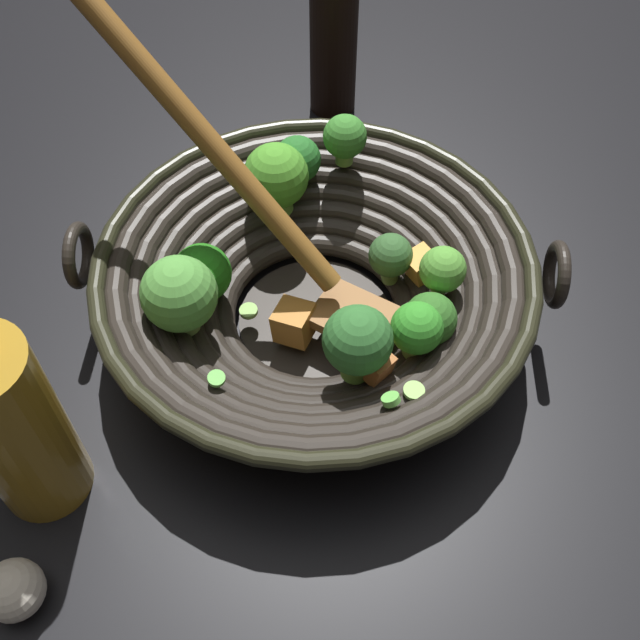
# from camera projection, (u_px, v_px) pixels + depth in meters

# --- Properties ---
(ground_plane) EXTENTS (4.00, 4.00, 0.00)m
(ground_plane) POSITION_uv_depth(u_px,v_px,m) (316.00, 325.00, 0.65)
(ground_plane) COLOR black
(wok) EXTENTS (0.35, 0.38, 0.26)m
(wok) POSITION_uv_depth(u_px,v_px,m) (313.00, 282.00, 0.61)
(wok) COLOR black
(wok) RESTS_ON ground
(soy_sauce_bottle) EXTENTS (0.05, 0.05, 0.19)m
(soy_sauce_bottle) POSITION_uv_depth(u_px,v_px,m) (333.00, 44.00, 0.78)
(soy_sauce_bottle) COLOR black
(soy_sauce_bottle) RESTS_ON ground
(cooking_oil_bottle) EXTENTS (0.07, 0.07, 0.22)m
(cooking_oil_bottle) POSITION_uv_depth(u_px,v_px,m) (11.00, 423.00, 0.50)
(cooking_oil_bottle) COLOR #AD7F23
(cooking_oil_bottle) RESTS_ON ground
(garlic_bulb) EXTENTS (0.04, 0.04, 0.04)m
(garlic_bulb) POSITION_uv_depth(u_px,v_px,m) (14.00, 590.00, 0.50)
(garlic_bulb) COLOR silver
(garlic_bulb) RESTS_ON ground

